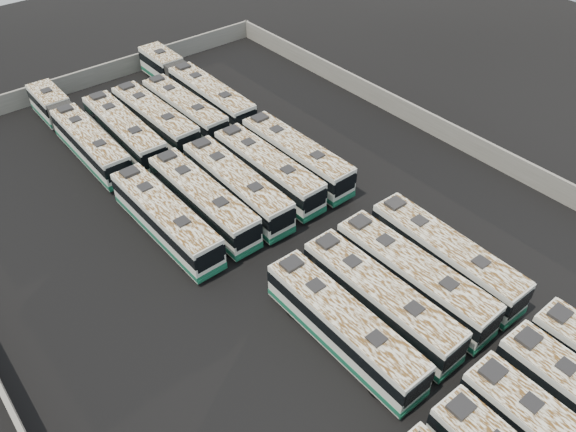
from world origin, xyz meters
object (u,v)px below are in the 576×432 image
object	(u,v)px
bus_midfront_left	(343,326)
bus_midback_far_right	(296,156)
bus_back_right	(185,110)
bus_midfront_right	(413,277)
bus_midfront_far_right	(445,256)
bus_back_far_left	(77,130)
bus_midback_far_left	(166,219)
bus_midfront_center	(380,299)
bus_midback_left	(203,200)
bus_midback_center	(237,186)
bus_midback_right	(268,170)
bus_back_center	(155,119)
bus_back_left	(124,132)
bus_back_far_right	(194,86)

from	to	relation	value
bus_midfront_left	bus_midback_far_right	bearing A→B (deg)	59.17
bus_back_right	bus_midfront_right	bearing A→B (deg)	-90.96
bus_back_right	bus_midfront_far_right	bearing A→B (deg)	-84.50
bus_back_far_left	bus_midback_far_left	bearing A→B (deg)	-89.71
bus_midfront_center	bus_midfront_far_right	size ratio (longest dim) A/B	0.99
bus_midback_left	bus_back_far_left	world-z (taller)	bus_midback_left
bus_midfront_left	bus_back_far_left	world-z (taller)	bus_midfront_left
bus_midback_far_left	bus_midback_center	size ratio (longest dim) A/B	1.00
bus_midback_right	bus_back_center	xyz separation A→B (m)	(-3.45, 14.19, 0.00)
bus_midback_far_left	bus_midback_center	world-z (taller)	bus_midback_center
bus_back_left	bus_back_far_right	size ratio (longest dim) A/B	0.64
bus_midback_center	bus_midback_far_right	world-z (taller)	bus_midback_center
bus_midback_center	bus_back_center	distance (m)	14.40
bus_midback_left	bus_back_far_left	bearing A→B (deg)	101.24
bus_midback_left	bus_back_far_left	distance (m)	17.79
bus_midfront_center	bus_back_center	world-z (taller)	bus_midfront_center
bus_midback_far_left	bus_back_right	xyz separation A→B (m)	(10.41, 14.08, -0.07)
bus_midback_far_left	bus_back_far_right	size ratio (longest dim) A/B	0.64
bus_midfront_right	bus_back_left	world-z (taller)	same
bus_midfront_left	bus_midback_far_left	bearing A→B (deg)	102.09
bus_midback_far_right	bus_back_far_right	world-z (taller)	bus_back_far_right
bus_back_far_left	bus_back_right	world-z (taller)	bus_back_right
bus_midfront_center	bus_midback_right	bearing A→B (deg)	77.95
bus_midback_left	bus_back_left	world-z (taller)	bus_back_left
bus_midfront_left	bus_back_left	distance (m)	31.03
bus_back_center	bus_midfront_far_right	bearing A→B (deg)	-78.90
bus_midfront_center	bus_back_left	bearing A→B (deg)	95.95
bus_midfront_far_right	bus_back_far_left	xyz separation A→B (m)	(-13.93, 34.55, -0.07)
bus_back_left	bus_back_right	xyz separation A→B (m)	(6.88, -0.00, -0.08)
bus_back_far_left	bus_back_center	distance (m)	7.71
bus_midfront_left	bus_back_center	bearing A→B (deg)	83.90
bus_midfront_far_right	bus_midback_far_left	bearing A→B (deg)	130.52
bus_midback_far_right	bus_midfront_far_right	bearing A→B (deg)	-90.34
bus_midfront_left	bus_midfront_far_right	world-z (taller)	bus_midfront_far_right
bus_midfront_left	bus_midback_center	size ratio (longest dim) A/B	0.99
bus_back_far_left	bus_back_right	xyz separation A→B (m)	(10.35, -3.45, 0.01)
bus_midback_right	bus_back_center	world-z (taller)	bus_back_center
bus_back_left	bus_midback_left	bearing A→B (deg)	-88.55
bus_midfront_far_right	bus_midback_far_right	bearing A→B (deg)	91.51
bus_midfront_left	bus_midback_left	xyz separation A→B (m)	(0.09, 17.04, 0.01)
bus_midfront_left	bus_midback_far_left	world-z (taller)	bus_midback_far_left
bus_midback_right	bus_back_left	world-z (taller)	bus_back_left
bus_midback_center	bus_back_far_left	bearing A→B (deg)	112.22
bus_back_far_right	bus_midback_far_right	bearing A→B (deg)	-89.75
bus_midback_center	bus_back_left	distance (m)	14.58
bus_back_left	bus_midfront_center	bearing A→B (deg)	-82.34
bus_midfront_far_right	bus_back_far_left	world-z (taller)	bus_midfront_far_right
bus_midback_center	bus_midback_right	distance (m)	3.58
bus_midback_right	bus_midback_far_right	distance (m)	3.35
bus_midback_left	bus_midfront_center	bearing A→B (deg)	-78.71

